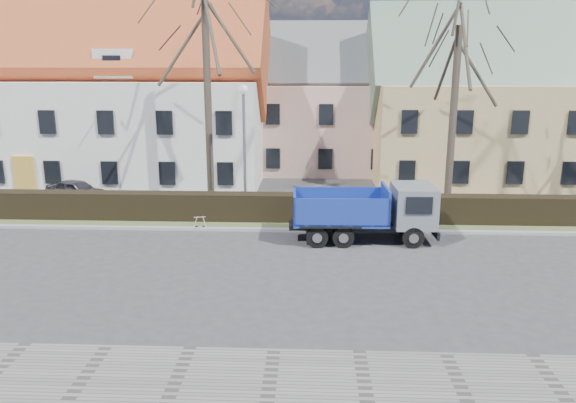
{
  "coord_description": "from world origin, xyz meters",
  "views": [
    {
      "loc": [
        3.16,
        -19.29,
        7.45
      ],
      "look_at": [
        2.16,
        3.69,
        1.6
      ],
      "focal_mm": 35.0,
      "sensor_mm": 36.0,
      "label": 1
    }
  ],
  "objects_px": {
    "dump_truck": "(359,212)",
    "cart_frame": "(195,222)",
    "streetlight": "(244,151)",
    "parked_car_a": "(77,190)"
  },
  "relations": [
    {
      "from": "dump_truck",
      "to": "cart_frame",
      "type": "distance_m",
      "value": 7.35
    },
    {
      "from": "streetlight",
      "to": "dump_truck",
      "type": "bearing_deg",
      "value": -34.53
    },
    {
      "from": "dump_truck",
      "to": "streetlight",
      "type": "height_order",
      "value": "streetlight"
    },
    {
      "from": "streetlight",
      "to": "parked_car_a",
      "type": "distance_m",
      "value": 10.14
    },
    {
      "from": "streetlight",
      "to": "cart_frame",
      "type": "distance_m",
      "value": 4.2
    },
    {
      "from": "streetlight",
      "to": "cart_frame",
      "type": "bearing_deg",
      "value": -130.34
    },
    {
      "from": "dump_truck",
      "to": "cart_frame",
      "type": "xyz_separation_m",
      "value": [
        -7.19,
        1.22,
        -0.9
      ]
    },
    {
      "from": "streetlight",
      "to": "cart_frame",
      "type": "height_order",
      "value": "streetlight"
    },
    {
      "from": "dump_truck",
      "to": "parked_car_a",
      "type": "distance_m",
      "value": 15.9
    },
    {
      "from": "parked_car_a",
      "to": "dump_truck",
      "type": "bearing_deg",
      "value": -95.54
    }
  ]
}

